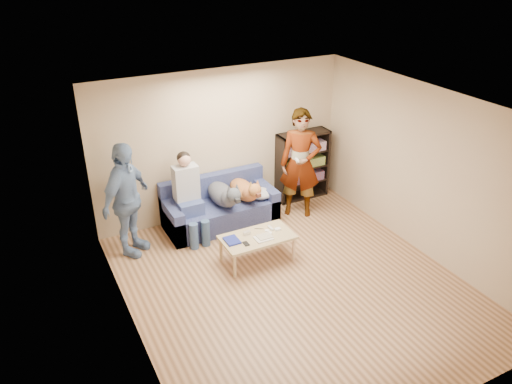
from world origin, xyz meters
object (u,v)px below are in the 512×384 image
dog_gray (224,195)px  bookshelf (302,164)px  person_standing_left (127,200)px  sofa (219,209)px  person_standing_right (300,164)px  camera_silver (247,233)px  dog_tan (245,190)px  coffee_table (257,239)px  person_seated (189,193)px  notebook_blue (232,240)px

dog_gray → bookshelf: bearing=12.7°
person_standing_left → sofa: (1.58, 0.19, -0.63)m
bookshelf → person_standing_right: bearing=-125.4°
camera_silver → sofa: size_ratio=0.06×
person_standing_left → dog_tan: 2.03m
dog_tan → coffee_table: dog_tan is taller
dog_gray → dog_tan: size_ratio=1.09×
camera_silver → dog_tan: dog_tan is taller
camera_silver → dog_gray: bearing=85.8°
dog_tan → person_seated: bearing=178.7°
coffee_table → bookshelf: bearing=41.4°
camera_silver → notebook_blue: bearing=-166.0°
camera_silver → sofa: bearing=87.6°
dog_tan → bookshelf: 1.43m
camera_silver → coffee_table: (0.12, -0.12, -0.07)m
person_standing_right → coffee_table: bearing=-108.9°
person_standing_right → camera_silver: size_ratio=17.63×
dog_tan → notebook_blue: bearing=-124.7°
camera_silver → bookshelf: bearing=37.2°
person_standing_right → bookshelf: (0.39, 0.54, -0.29)m
person_standing_right → dog_tan: (-0.99, 0.16, -0.36)m
dog_tan → coffee_table: bearing=-107.3°
camera_silver → dog_gray: size_ratio=0.09×
person_standing_left → dog_tan: (2.01, 0.04, -0.31)m
sofa → notebook_blue: bearing=-104.9°
notebook_blue → dog_gray: (0.35, 1.07, 0.19)m
person_standing_right → camera_silver: bearing=-114.6°
person_standing_left → camera_silver: bearing=-74.7°
person_seated → notebook_blue: bearing=-77.4°
person_standing_right → sofa: (-1.41, 0.31, -0.69)m
sofa → coffee_table: size_ratio=1.73×
person_seated → coffee_table: (0.65, -1.16, -0.40)m
person_standing_right → person_seated: size_ratio=1.32×
sofa → coffee_table: 1.30m
sofa → dog_tan: size_ratio=1.67×
person_seated → person_standing_right: bearing=-5.2°
camera_silver → person_standing_left: bearing=147.4°
notebook_blue → dog_gray: size_ratio=0.21×
person_seated → coffee_table: size_ratio=1.34×
sofa → person_seated: size_ratio=1.29×
person_standing_right → person_standing_left: (-3.00, 0.12, -0.06)m
dog_tan → sofa: bearing=160.8°
dog_gray → bookshelf: size_ratio=0.95×
notebook_blue → sofa: bearing=75.1°
camera_silver → person_seated: (-0.53, 1.04, 0.33)m
person_standing_left → person_standing_right: bearing=-44.3°
camera_silver → dog_tan: size_ratio=0.10×
person_standing_left → person_seated: (1.00, 0.07, -0.14)m
person_standing_left → notebook_blue: (1.25, -1.05, -0.48)m
person_standing_left → bookshelf: (3.38, 0.43, -0.23)m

